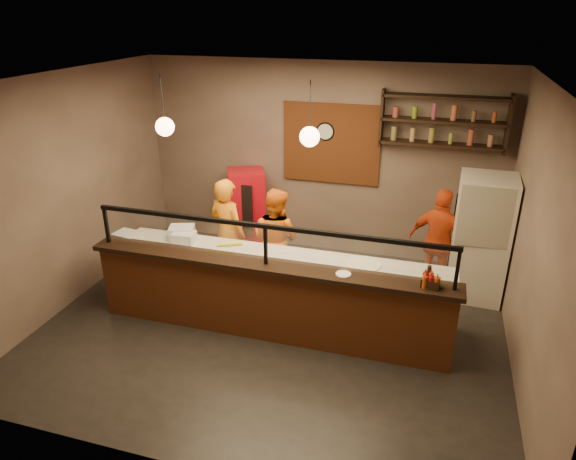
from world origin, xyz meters
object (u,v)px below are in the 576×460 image
(cook_right, at_px, (440,242))
(pizza_dough, at_px, (363,264))
(pepper_mill, at_px, (429,275))
(cook_mid, at_px, (276,239))
(fridge, at_px, (480,238))
(red_cooler, at_px, (247,210))
(cook_left, at_px, (228,233))
(wall_clock, at_px, (325,131))
(condiment_caddy, at_px, (430,283))

(cook_right, relative_size, pizza_dough, 3.52)
(pepper_mill, bearing_deg, pizza_dough, 145.01)
(cook_mid, distance_m, pizza_dough, 1.56)
(fridge, distance_m, pizza_dough, 1.93)
(cook_right, bearing_deg, red_cooler, 10.04)
(cook_right, height_order, fridge, fridge)
(cook_left, xyz_separation_m, red_cooler, (-0.19, 1.31, -0.14))
(cook_left, xyz_separation_m, pepper_mill, (2.92, -1.09, 0.32))
(wall_clock, distance_m, red_cooler, 1.92)
(pizza_dough, bearing_deg, wall_clock, 115.44)
(cook_left, xyz_separation_m, fridge, (3.59, 0.71, 0.07))
(fridge, bearing_deg, condiment_caddy, -106.45)
(fridge, xyz_separation_m, pepper_mill, (-0.67, -1.80, 0.25))
(pepper_mill, bearing_deg, fridge, 69.47)
(wall_clock, relative_size, condiment_caddy, 1.55)
(cook_right, xyz_separation_m, pizza_dough, (-0.94, -1.18, 0.10))
(cook_left, relative_size, pepper_mill, 7.60)
(cook_left, distance_m, red_cooler, 1.33)
(cook_left, distance_m, pepper_mill, 3.13)
(cook_right, bearing_deg, pizza_dough, 72.83)
(cook_left, distance_m, pizza_dough, 2.17)
(cook_mid, height_order, pepper_mill, cook_mid)
(red_cooler, relative_size, pepper_mill, 6.35)
(cook_mid, bearing_deg, red_cooler, -35.63)
(cook_mid, distance_m, fridge, 2.95)
(fridge, relative_size, red_cooler, 1.29)
(cook_right, xyz_separation_m, pepper_mill, (-0.12, -1.75, 0.36))
(cook_right, xyz_separation_m, fridge, (0.55, 0.05, 0.11))
(cook_left, distance_m, cook_mid, 0.72)
(cook_mid, xyz_separation_m, pepper_mill, (2.22, -1.23, 0.39))
(pepper_mill, bearing_deg, cook_left, 159.62)
(red_cooler, relative_size, pizza_dough, 3.09)
(cook_right, bearing_deg, cook_mid, 33.78)
(red_cooler, distance_m, pizza_dough, 2.94)
(cook_left, bearing_deg, fridge, -150.35)
(fridge, xyz_separation_m, condiment_caddy, (-0.65, -1.87, 0.19))
(cook_left, distance_m, condiment_caddy, 3.18)
(wall_clock, relative_size, fridge, 0.16)
(fridge, bearing_deg, wall_clock, 162.74)
(pepper_mill, bearing_deg, wall_clock, 124.08)
(cook_mid, distance_m, cook_right, 2.40)
(wall_clock, xyz_separation_m, cook_mid, (-0.39, -1.47, -1.31))
(cook_left, bearing_deg, cook_right, -149.29)
(fridge, relative_size, pizza_dough, 4.01)
(fridge, height_order, condiment_caddy, fridge)
(cook_right, height_order, condiment_caddy, cook_right)
(condiment_caddy, bearing_deg, wall_clock, 123.76)
(cook_mid, bearing_deg, condiment_caddy, 166.65)
(cook_right, bearing_deg, cook_left, 33.56)
(cook_right, height_order, pizza_dough, cook_right)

